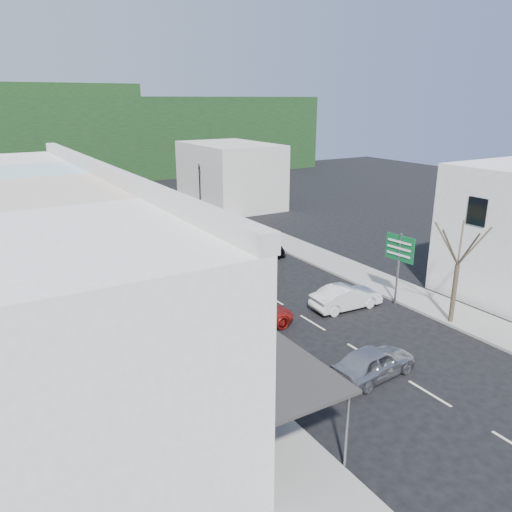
{
  "coord_description": "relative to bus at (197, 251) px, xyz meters",
  "views": [
    {
      "loc": [
        -15.46,
        -19.73,
        11.68
      ],
      "look_at": [
        0.0,
        6.0,
        2.2
      ],
      "focal_mm": 35.0,
      "sensor_mm": 36.0,
      "label": 1
    }
  ],
  "objects": [
    {
      "name": "car_silver",
      "position": [
        0.7,
        -16.8,
        -0.85
      ],
      "size": [
        4.55,
        2.22,
        1.4
      ],
      "primitive_type": "imported",
      "rotation": [
        0.0,
        0.0,
        1.67
      ],
      "color": "#A5A6AA",
      "rests_on": "ground"
    },
    {
      "name": "car_red",
      "position": [
        -1.47,
        -9.81,
        -0.85
      ],
      "size": [
        4.61,
        1.93,
        1.4
      ],
      "primitive_type": "imported",
      "rotation": [
        0.0,
        0.0,
        1.56
      ],
      "color": "maroon",
      "rests_on": "ground"
    },
    {
      "name": "pedestrian_left",
      "position": [
        -5.6,
        -8.89,
        -0.55
      ],
      "size": [
        0.42,
        0.62,
        1.7
      ],
      "primitive_type": "imported",
      "rotation": [
        0.0,
        0.0,
        1.53
      ],
      "color": "black",
      "rests_on": "sidewalk_left"
    },
    {
      "name": "street_tree",
      "position": [
        8.2,
        -14.93,
        1.84
      ],
      "size": [
        3.47,
        3.47,
        6.78
      ],
      "primitive_type": null,
      "rotation": [
        0.0,
        0.0,
        0.34
      ],
      "color": "#392E22",
      "rests_on": "ground"
    },
    {
      "name": "direction_sign",
      "position": [
        7.64,
        -11.42,
        0.62
      ],
      "size": [
        0.62,
        2.0,
        4.35
      ],
      "primitive_type": null,
      "rotation": [
        0.0,
        0.0,
        0.1
      ],
      "color": "#0C5A29",
      "rests_on": "ground"
    },
    {
      "name": "ground",
      "position": [
        1.84,
        -10.98,
        -1.55
      ],
      "size": [
        120.0,
        120.0,
        0.0
      ],
      "primitive_type": "plane",
      "color": "black",
      "rests_on": "ground"
    },
    {
      "name": "distant_block_right",
      "position": [
        12.84,
        19.02,
        1.95
      ],
      "size": [
        8.0,
        12.0,
        7.0
      ],
      "primitive_type": "cube",
      "color": "#B7B2A8",
      "rests_on": "ground"
    },
    {
      "name": "shopfront_row",
      "position": [
        -10.66,
        -5.98,
        2.45
      ],
      "size": [
        8.25,
        30.0,
        8.0
      ],
      "color": "silver",
      "rests_on": "ground"
    },
    {
      "name": "distant_block_left",
      "position": [
        -10.16,
        16.02,
        1.45
      ],
      "size": [
        8.0,
        10.0,
        6.0
      ],
      "primitive_type": "cube",
      "color": "#B7B2A8",
      "rests_on": "ground"
    },
    {
      "name": "car_black_near",
      "position": [
        4.71,
        0.38,
        -0.85
      ],
      "size": [
        4.55,
        1.96,
        1.4
      ],
      "primitive_type": "imported",
      "rotation": [
        0.0,
        0.0,
        1.54
      ],
      "color": "black",
      "rests_on": "ground"
    },
    {
      "name": "hillside",
      "position": [
        0.38,
        54.11,
        5.18
      ],
      "size": [
        80.0,
        26.0,
        14.0
      ],
      "color": "black",
      "rests_on": "ground"
    },
    {
      "name": "sidewalk_right",
      "position": [
        9.34,
        -0.98,
        -1.48
      ],
      "size": [
        3.0,
        52.0,
        0.15
      ],
      "primitive_type": "cube",
      "color": "gray",
      "rests_on": "ground"
    },
    {
      "name": "bus",
      "position": [
        0.0,
        0.0,
        0.0
      ],
      "size": [
        2.54,
        11.61,
        3.1
      ],
      "primitive_type": "imported",
      "rotation": [
        0.0,
        0.0,
        -0.0
      ],
      "color": "gold",
      "rests_on": "ground"
    },
    {
      "name": "car_black_far",
      "position": [
        0.06,
        8.3,
        -0.85
      ],
      "size": [
        4.53,
        2.14,
        1.4
      ],
      "primitive_type": "imported",
      "rotation": [
        0.0,
        0.0,
        1.65
      ],
      "color": "black",
      "rests_on": "ground"
    },
    {
      "name": "traffic_signal",
      "position": [
        8.44,
        17.68,
        1.02
      ],
      "size": [
        0.8,
        1.17,
        5.15
      ],
      "primitive_type": null,
      "rotation": [
        0.0,
        0.0,
        3.28
      ],
      "color": "black",
      "rests_on": "ground"
    },
    {
      "name": "sidewalk_left",
      "position": [
        -5.66,
        -0.98,
        -1.48
      ],
      "size": [
        3.0,
        52.0,
        0.15
      ],
      "primitive_type": "cube",
      "color": "gray",
      "rests_on": "ground"
    },
    {
      "name": "car_white",
      "position": [
        4.69,
        -10.4,
        -0.85
      ],
      "size": [
        4.5,
        2.05,
        1.4
      ],
      "primitive_type": "imported",
      "rotation": [
        0.0,
        0.0,
        1.51
      ],
      "color": "silver",
      "rests_on": "ground"
    }
  ]
}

